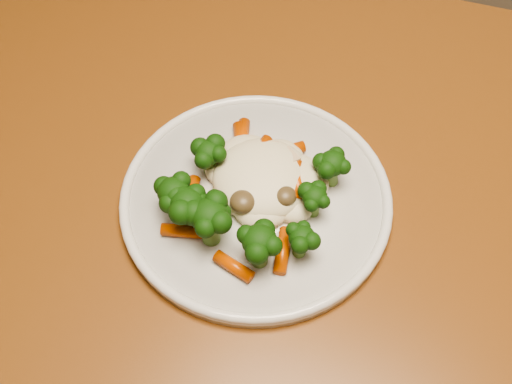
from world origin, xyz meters
TOP-DOWN VIEW (x-y plane):
  - dining_table at (0.10, 0.17)m, footprint 1.25×0.90m
  - plate at (0.12, 0.19)m, footprint 0.26×0.26m
  - meal at (0.12, 0.18)m, footprint 0.17×0.17m

SIDE VIEW (x-z plane):
  - dining_table at x=0.10m, z-range 0.27..1.02m
  - plate at x=0.12m, z-range 0.75..0.76m
  - meal at x=0.12m, z-range 0.76..0.81m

